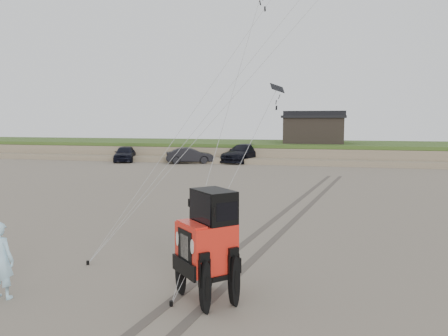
{
  "coord_description": "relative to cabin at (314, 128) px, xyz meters",
  "views": [
    {
      "loc": [
        3.72,
        -9.86,
        4.03
      ],
      "look_at": [
        0.58,
        3.0,
        2.6
      ],
      "focal_mm": 35.0,
      "sensor_mm": 36.0,
      "label": 1
    }
  ],
  "objects": [
    {
      "name": "dune_ridge",
      "position": [
        -2.0,
        0.5,
        -2.42
      ],
      "size": [
        160.0,
        14.25,
        1.73
      ],
      "color": "#7A6B54",
      "rests_on": "ground"
    },
    {
      "name": "stake_main",
      "position": [
        -4.84,
        -36.2,
        -3.18
      ],
      "size": [
        0.08,
        0.08,
        0.12
      ],
      "primitive_type": "cylinder",
      "color": "black",
      "rests_on": "ground"
    },
    {
      "name": "truck_c",
      "position": [
        -6.52,
        -5.01,
        -2.35
      ],
      "size": [
        4.2,
        6.56,
        1.77
      ],
      "primitive_type": "imported",
      "rotation": [
        0.0,
        0.0,
        -0.31
      ],
      "color": "black",
      "rests_on": "ground"
    },
    {
      "name": "jeep",
      "position": [
        -0.91,
        -37.74,
        -2.23
      ],
      "size": [
        5.46,
        5.44,
        2.01
      ],
      "primitive_type": null,
      "rotation": [
        0.0,
        0.0,
        -0.79
      ],
      "color": "red",
      "rests_on": "ground"
    },
    {
      "name": "truck_b",
      "position": [
        -11.29,
        -7.36,
        -2.5
      ],
      "size": [
        4.75,
        3.17,
        1.48
      ],
      "primitive_type": "imported",
      "rotation": [
        0.0,
        0.0,
        1.96
      ],
      "color": "black",
      "rests_on": "ground"
    },
    {
      "name": "man",
      "position": [
        -5.48,
        -38.74,
        -2.35
      ],
      "size": [
        0.65,
        0.43,
        1.78
      ],
      "primitive_type": "imported",
      "rotation": [
        0.0,
        0.0,
        3.14
      ],
      "color": "#93D5E4",
      "rests_on": "ground"
    },
    {
      "name": "truck_a",
      "position": [
        -18.16,
        -7.1,
        -2.45
      ],
      "size": [
        3.25,
        4.96,
        1.57
      ],
      "primitive_type": "imported",
      "rotation": [
        0.0,
        0.0,
        0.33
      ],
      "color": "black",
      "rests_on": "ground"
    },
    {
      "name": "cabin",
      "position": [
        0.0,
        0.0,
        0.0
      ],
      "size": [
        6.4,
        5.4,
        3.35
      ],
      "color": "black",
      "rests_on": "dune_ridge"
    },
    {
      "name": "tire_tracks",
      "position": [
        0.0,
        -29.0,
        -3.23
      ],
      "size": [
        5.22,
        29.74,
        0.01
      ],
      "color": "#4C443D",
      "rests_on": "ground"
    },
    {
      "name": "ground",
      "position": [
        -2.0,
        -37.0,
        -3.24
      ],
      "size": [
        160.0,
        160.0,
        0.0
      ],
      "primitive_type": "plane",
      "color": "#6B6054",
      "rests_on": "ground"
    },
    {
      "name": "stake_aux",
      "position": [
        -1.58,
        -38.24,
        -3.18
      ],
      "size": [
        0.08,
        0.08,
        0.12
      ],
      "primitive_type": "cylinder",
      "color": "black",
      "rests_on": "ground"
    }
  ]
}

